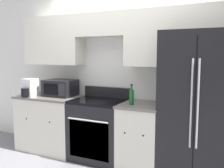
% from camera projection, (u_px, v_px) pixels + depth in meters
% --- Properties ---
extents(wall_back, '(8.00, 0.39, 2.60)m').
position_uv_depth(wall_back, '(121.00, 60.00, 3.77)').
color(wall_back, white).
rests_on(wall_back, ground_plane).
extents(lower_cabinets_left, '(1.04, 0.64, 0.90)m').
position_uv_depth(lower_cabinets_left, '(51.00, 122.00, 4.12)').
color(lower_cabinets_left, silver).
rests_on(lower_cabinets_left, ground_plane).
extents(lower_cabinets_right, '(0.58, 0.64, 0.90)m').
position_uv_depth(lower_cabinets_right, '(141.00, 136.00, 3.46)').
color(lower_cabinets_right, silver).
rests_on(lower_cabinets_right, ground_plane).
extents(oven_range, '(0.79, 0.65, 1.06)m').
position_uv_depth(oven_range, '(99.00, 129.00, 3.74)').
color(oven_range, black).
rests_on(oven_range, ground_plane).
extents(refrigerator, '(0.90, 0.74, 1.85)m').
position_uv_depth(refrigerator, '(198.00, 106.00, 3.14)').
color(refrigerator, black).
rests_on(refrigerator, ground_plane).
extents(microwave, '(0.48, 0.39, 0.26)m').
position_uv_depth(microwave, '(60.00, 88.00, 4.04)').
color(microwave, black).
rests_on(microwave, lower_cabinets_left).
extents(bottle, '(0.06, 0.06, 0.28)m').
position_uv_depth(bottle, '(131.00, 97.00, 3.33)').
color(bottle, '#195928').
rests_on(bottle, lower_cabinets_right).
extents(coffee_maker, '(0.19, 0.27, 0.28)m').
position_uv_depth(coffee_maker, '(29.00, 88.00, 3.99)').
color(coffee_maker, white).
rests_on(coffee_maker, lower_cabinets_left).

